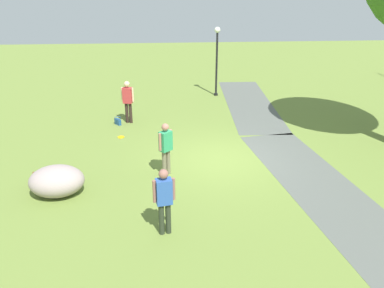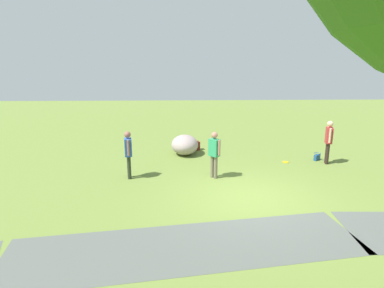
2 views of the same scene
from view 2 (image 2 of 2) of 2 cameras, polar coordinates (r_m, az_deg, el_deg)
The scene contains 9 objects.
ground_plane at distance 10.31m, azimuth 9.95°, elevation -9.19°, with size 48.00×48.00×0.00m, color olive.
footpath_segment_mid at distance 7.80m, azimuth -0.80°, elevation -17.29°, with size 8.22×3.21×0.01m.
lawn_boulder at distance 14.53m, azimuth -1.26°, elevation -0.13°, with size 1.22×1.53×0.85m.
woman_with_handbag at distance 14.16m, azimuth 22.51°, elevation 0.81°, with size 0.32×0.51×1.74m.
man_near_boulder at distance 11.53m, azimuth 3.86°, elevation -1.33°, with size 0.42×0.43×1.66m.
passerby_on_path at distance 11.68m, azimuth -10.93°, elevation -1.26°, with size 0.30×0.51×1.69m.
handbag_on_grass at distance 14.68m, azimuth 20.76°, elevation -2.10°, with size 0.38×0.38×0.31m.
backpack_by_boulder at distance 15.26m, azimuth 0.85°, elevation -0.30°, with size 0.31×0.32×0.40m.
frisbee_on_grass at distance 14.02m, azimuth 15.85°, elevation -3.02°, with size 0.25×0.25×0.02m.
Camera 2 is at (2.07, 9.22, 4.13)m, focal length 30.91 mm.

